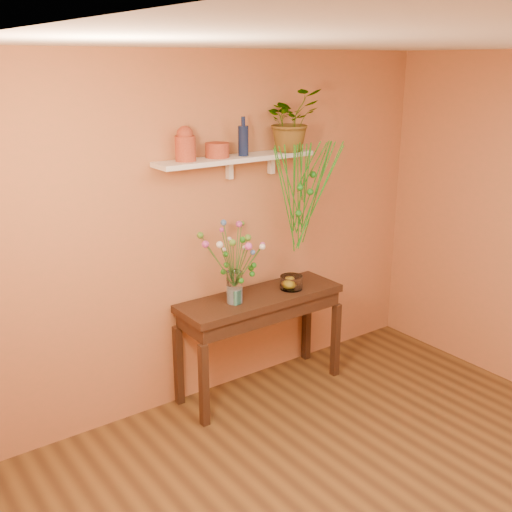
{
  "coord_description": "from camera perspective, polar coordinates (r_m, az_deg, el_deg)",
  "views": [
    {
      "loc": [
        -2.51,
        -1.92,
        2.62
      ],
      "look_at": [
        0.0,
        1.55,
        1.25
      ],
      "focal_mm": 43.1,
      "sensor_mm": 36.0,
      "label": 1
    }
  ],
  "objects": [
    {
      "name": "sideboard",
      "position": [
        4.95,
        0.43,
        -4.92
      ],
      "size": [
        1.38,
        0.44,
        0.84
      ],
      "color": "#3C2319",
      "rests_on": "ground"
    },
    {
      "name": "glass_bowl",
      "position": [
        5.02,
        3.29,
        -2.51
      ],
      "size": [
        0.18,
        0.18,
        0.11
      ],
      "color": "white",
      "rests_on": "sideboard"
    },
    {
      "name": "carton",
      "position": [
        4.69,
        -1.85,
        -3.87
      ],
      "size": [
        0.06,
        0.05,
        0.11
      ],
      "primitive_type": "cube",
      "rotation": [
        0.0,
        0.0,
        0.1
      ],
      "color": "teal",
      "rests_on": "sideboard"
    },
    {
      "name": "lemon",
      "position": [
        5.02,
        3.14,
        -2.57
      ],
      "size": [
        0.08,
        0.08,
        0.08
      ],
      "primitive_type": "sphere",
      "color": "gold",
      "rests_on": "glass_bowl"
    },
    {
      "name": "terracotta_pot",
      "position": [
        4.55,
        -3.61,
        9.78
      ],
      "size": [
        0.21,
        0.21,
        0.11
      ],
      "primitive_type": "cylinder",
      "rotation": [
        0.0,
        0.0,
        0.25
      ],
      "color": "#A7472E",
      "rests_on": "wall_shelf"
    },
    {
      "name": "room",
      "position": [
        3.4,
        15.53,
        -4.83
      ],
      "size": [
        4.04,
        4.04,
        2.7
      ],
      "color": "brown",
      "rests_on": "ground"
    },
    {
      "name": "glass_vase",
      "position": [
        4.71,
        -2.0,
        -3.12
      ],
      "size": [
        0.12,
        0.12,
        0.26
      ],
      "color": "white",
      "rests_on": "sideboard"
    },
    {
      "name": "wall_shelf",
      "position": [
        4.64,
        -1.77,
        8.99
      ],
      "size": [
        1.3,
        0.24,
        0.19
      ],
      "color": "white",
      "rests_on": "room"
    },
    {
      "name": "plant_fronds",
      "position": [
        4.84,
        4.53,
        6.11
      ],
      "size": [
        0.68,
        0.38,
        0.88
      ],
      "color": "#22781C",
      "rests_on": "wall_shelf"
    },
    {
      "name": "spider_plant",
      "position": [
        4.86,
        3.26,
        12.49
      ],
      "size": [
        0.46,
        0.41,
        0.48
      ],
      "primitive_type": "imported",
      "rotation": [
        0.0,
        0.0,
        -0.09
      ],
      "color": "#22781C",
      "rests_on": "wall_shelf"
    },
    {
      "name": "terracotta_jug",
      "position": [
        4.4,
        -6.58,
        10.26
      ],
      "size": [
        0.17,
        0.17,
        0.25
      ],
      "color": "#A7472E",
      "rests_on": "wall_shelf"
    },
    {
      "name": "blue_bottle",
      "position": [
        4.62,
        -1.19,
        10.72
      ],
      "size": [
        0.08,
        0.08,
        0.29
      ],
      "color": "#0E193C",
      "rests_on": "wall_shelf"
    },
    {
      "name": "bouquet",
      "position": [
        4.58,
        -1.97,
        0.64
      ],
      "size": [
        0.47,
        0.48,
        0.5
      ],
      "color": "#386B28",
      "rests_on": "glass_vase"
    }
  ]
}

